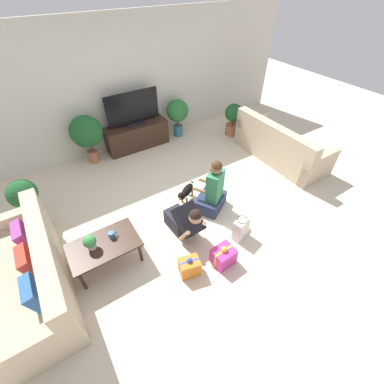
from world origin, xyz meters
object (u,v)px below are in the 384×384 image
(sofa_left, at_px, (32,276))
(potted_plant_corner_right, at_px, (233,118))
(potted_plant_back_left, at_px, (86,133))
(person_sitting, at_px, (212,192))
(mug, at_px, (112,235))
(gift_box_b, at_px, (223,256))
(gift_bag_a, at_px, (241,228))
(gift_box_a, at_px, (189,267))
(potted_plant_back_right, at_px, (177,112))
(person_kneeling, at_px, (185,220))
(dog, at_px, (186,192))
(potted_plant_corner_left, at_px, (26,199))
(coffee_table, at_px, (104,246))
(tabletop_plant, at_px, (90,242))
(tv_console, at_px, (137,136))
(tv, at_px, (133,110))
(sofa_right, at_px, (279,146))

(sofa_left, relative_size, potted_plant_corner_right, 2.65)
(potted_plant_back_left, height_order, person_sitting, potted_plant_back_left)
(mug, bearing_deg, gift_box_b, -37.34)
(gift_bag_a, bearing_deg, potted_plant_corner_right, 53.06)
(sofa_left, distance_m, gift_box_a, 1.98)
(potted_plant_back_right, relative_size, person_kneeling, 1.16)
(potted_plant_back_right, xyz_separation_m, gift_box_a, (-1.78, -3.35, -0.47))
(dog, bearing_deg, potted_plant_corner_left, -144.21)
(coffee_table, distance_m, gift_box_a, 1.18)
(person_kneeling, xyz_separation_m, gift_bag_a, (0.70, -0.50, -0.14))
(person_sitting, distance_m, tabletop_plant, 2.03)
(sofa_left, height_order, gift_box_a, sofa_left)
(person_kneeling, xyz_separation_m, gift_box_b, (0.19, -0.72, -0.19))
(coffee_table, xyz_separation_m, gift_box_b, (1.37, -0.88, -0.22))
(coffee_table, relative_size, tv_console, 0.67)
(person_sitting, relative_size, gift_box_a, 3.06)
(potted_plant_corner_left, distance_m, potted_plant_back_left, 1.76)
(tv, bearing_deg, person_sitting, -84.07)
(sofa_right, bearing_deg, tv, 48.45)
(potted_plant_back_left, distance_m, tabletop_plant, 2.67)
(sofa_right, bearing_deg, sofa_left, 95.54)
(dog, xyz_separation_m, tabletop_plant, (-1.74, -0.47, 0.33))
(dog, relative_size, gift_bag_a, 1.21)
(sofa_right, height_order, tabletop_plant, sofa_right)
(tv_console, height_order, potted_plant_back_right, potted_plant_back_right)
(potted_plant_back_left, bearing_deg, sofa_right, -30.91)
(person_kneeling, height_order, gift_box_b, person_kneeling)
(gift_bag_a, bearing_deg, coffee_table, 160.77)
(tv, relative_size, dog, 2.43)
(sofa_left, distance_m, person_kneeling, 2.09)
(person_kneeling, height_order, dog, person_kneeling)
(tv, bearing_deg, tv_console, 90.00)
(sofa_right, height_order, gift_bag_a, sofa_right)
(mug, bearing_deg, coffee_table, -157.91)
(gift_box_a, relative_size, tabletop_plant, 1.45)
(dog, relative_size, gift_box_a, 1.47)
(coffee_table, relative_size, gift_box_a, 2.86)
(person_kneeling, bearing_deg, mug, 165.18)
(coffee_table, xyz_separation_m, gift_bag_a, (1.88, -0.65, -0.17))
(tv, relative_size, tabletop_plant, 5.18)
(tv_console, height_order, person_kneeling, person_kneeling)
(coffee_table, xyz_separation_m, tv, (1.62, 2.64, 0.52))
(coffee_table, xyz_separation_m, potted_plant_corner_left, (-0.75, 1.46, 0.09))
(person_kneeling, distance_m, tabletop_plant, 1.35)
(sofa_right, xyz_separation_m, person_sitting, (-2.08, -0.45, 0.06))
(tv_console, xyz_separation_m, gift_box_b, (-0.25, -3.52, -0.14))
(gift_bag_a, bearing_deg, tabletop_plant, 161.37)
(potted_plant_corner_right, xyz_separation_m, tabletop_plant, (-3.96, -1.90, 0.10))
(potted_plant_back_left, relative_size, person_kneeling, 1.33)
(potted_plant_corner_left, height_order, gift_box_a, potted_plant_corner_left)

